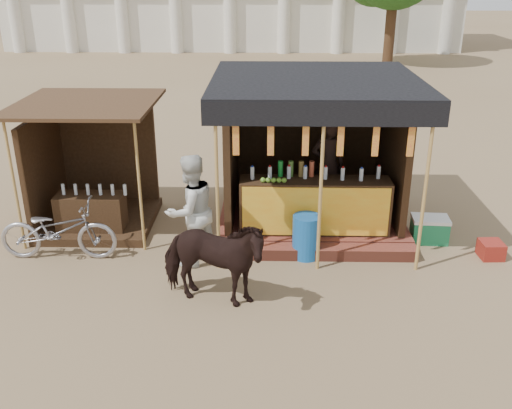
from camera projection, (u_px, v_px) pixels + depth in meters
The scene contains 9 objects.
ground at pixel (253, 322), 7.90m from camera, with size 120.00×120.00×0.00m, color #846B4C.
main_stall at pixel (313, 172), 10.58m from camera, with size 3.60×3.61×2.78m.
secondary_stall at pixel (88, 181), 10.62m from camera, with size 2.40×2.40×2.38m.
cow at pixel (212, 261), 8.08m from camera, with size 0.75×1.64×1.38m, color black.
motorbike at pixel (58, 230), 9.46m from camera, with size 0.67×1.93×1.02m, color #9998A0.
bystander at pixel (191, 211), 9.13m from camera, with size 0.91×0.71×1.87m, color silver.
blue_barrel at pixel (306, 237), 9.54m from camera, with size 0.47×0.47×0.75m, color #1659A6.
red_crate at pixel (491, 250), 9.61m from camera, with size 0.37×0.38×0.28m, color maroon.
cooler at pixel (430, 229), 10.14m from camera, with size 0.67×0.48×0.46m.
Camera 1 is at (0.18, -6.65, 4.56)m, focal length 40.00 mm.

